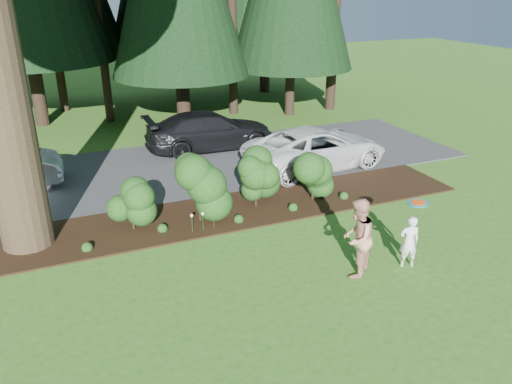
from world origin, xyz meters
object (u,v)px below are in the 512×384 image
(car_white_suv, at_px, (316,148))
(frisbee, at_px, (418,203))
(adult, at_px, (357,238))
(car_dark_suv, at_px, (210,131))
(child, at_px, (409,242))

(car_white_suv, bearing_deg, frisbee, 164.04)
(car_white_suv, bearing_deg, adult, 152.22)
(car_white_suv, distance_m, adult, 7.04)
(car_dark_suv, relative_size, adult, 2.74)
(child, xyz_separation_m, frisbee, (0.11, -0.00, 0.96))
(adult, distance_m, frisbee, 1.59)
(adult, xyz_separation_m, frisbee, (1.43, -0.17, 0.68))
(car_white_suv, xyz_separation_m, child, (-1.29, -6.70, -0.12))
(car_dark_suv, height_order, child, car_dark_suv)
(car_dark_suv, relative_size, frisbee, 10.68)
(child, distance_m, frisbee, 0.97)
(adult, bearing_deg, child, 132.10)
(car_white_suv, height_order, frisbee, frisbee)
(car_dark_suv, xyz_separation_m, child, (1.49, -10.26, -0.13))
(car_white_suv, distance_m, child, 6.83)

